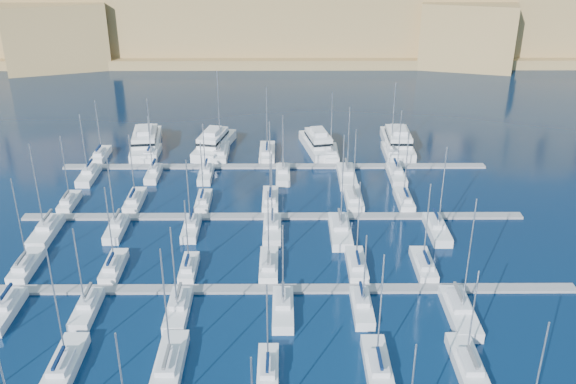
{
  "coord_description": "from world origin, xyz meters",
  "views": [
    {
      "loc": [
        1.99,
        -86.24,
        49.21
      ],
      "look_at": [
        2.53,
        6.0,
        6.56
      ],
      "focal_mm": 40.0,
      "sensor_mm": 36.0,
      "label": 1
    }
  ],
  "objects_px": {
    "sailboat_4": "(377,365)",
    "motor_yacht_b": "(214,143)",
    "motor_yacht_d": "(398,141)",
    "motor_yacht_a": "(146,141)",
    "motor_yacht_c": "(318,143)",
    "sailboat_2": "(170,363)"
  },
  "relations": [
    {
      "from": "motor_yacht_a",
      "to": "motor_yacht_c",
      "type": "relative_size",
      "value": 1.17
    },
    {
      "from": "motor_yacht_a",
      "to": "motor_yacht_d",
      "type": "bearing_deg",
      "value": -0.34
    },
    {
      "from": "sailboat_2",
      "to": "motor_yacht_a",
      "type": "distance_m",
      "value": 72.23
    },
    {
      "from": "motor_yacht_a",
      "to": "sailboat_4",
      "type": "bearing_deg",
      "value": -60.49
    },
    {
      "from": "sailboat_4",
      "to": "motor_yacht_b",
      "type": "distance_m",
      "value": 74.36
    },
    {
      "from": "motor_yacht_b",
      "to": "motor_yacht_d",
      "type": "relative_size",
      "value": 0.96
    },
    {
      "from": "sailboat_2",
      "to": "motor_yacht_b",
      "type": "relative_size",
      "value": 0.91
    },
    {
      "from": "motor_yacht_b",
      "to": "motor_yacht_c",
      "type": "bearing_deg",
      "value": -1.06
    },
    {
      "from": "sailboat_4",
      "to": "motor_yacht_c",
      "type": "xyz_separation_m",
      "value": [
        -3.45,
        69.44,
        0.97
      ]
    },
    {
      "from": "motor_yacht_a",
      "to": "motor_yacht_d",
      "type": "xyz_separation_m",
      "value": [
        53.72,
        -0.31,
        0.0
      ]
    },
    {
      "from": "sailboat_2",
      "to": "motor_yacht_a",
      "type": "bearing_deg",
      "value": 103.13
    },
    {
      "from": "sailboat_4",
      "to": "motor_yacht_a",
      "type": "xyz_separation_m",
      "value": [
        -40.07,
        70.8,
        0.97
      ]
    },
    {
      "from": "sailboat_2",
      "to": "motor_yacht_d",
      "type": "height_order",
      "value": "sailboat_2"
    },
    {
      "from": "motor_yacht_a",
      "to": "motor_yacht_d",
      "type": "distance_m",
      "value": 53.72
    },
    {
      "from": "motor_yacht_c",
      "to": "motor_yacht_d",
      "type": "height_order",
      "value": "same"
    },
    {
      "from": "sailboat_4",
      "to": "motor_yacht_d",
      "type": "xyz_separation_m",
      "value": [
        13.64,
        70.49,
        0.97
      ]
    },
    {
      "from": "sailboat_4",
      "to": "motor_yacht_b",
      "type": "relative_size",
      "value": 0.89
    },
    {
      "from": "sailboat_2",
      "to": "motor_yacht_b",
      "type": "height_order",
      "value": "sailboat_2"
    },
    {
      "from": "sailboat_4",
      "to": "sailboat_2",
      "type": "bearing_deg",
      "value": 178.86
    },
    {
      "from": "sailboat_4",
      "to": "motor_yacht_a",
      "type": "distance_m",
      "value": 81.36
    },
    {
      "from": "motor_yacht_a",
      "to": "motor_yacht_c",
      "type": "bearing_deg",
      "value": -2.13
    },
    {
      "from": "sailboat_4",
      "to": "motor_yacht_b",
      "type": "bearing_deg",
      "value": 110.05
    }
  ]
}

